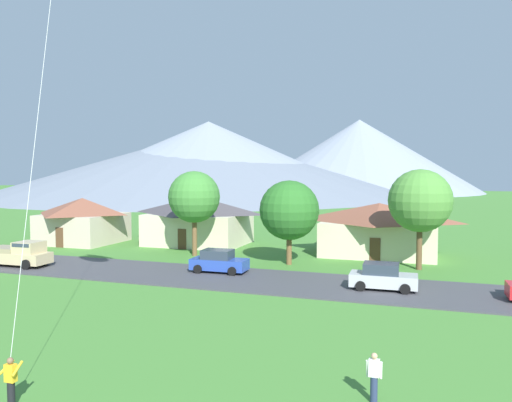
% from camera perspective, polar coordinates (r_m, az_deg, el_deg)
% --- Properties ---
extents(road_strip, '(160.00, 7.47, 0.08)m').
position_cam_1_polar(road_strip, '(34.66, 3.39, -9.23)').
color(road_strip, '#424247').
rests_on(road_strip, ground).
extents(mountain_central_ridge, '(102.90, 102.90, 22.65)m').
position_cam_1_polar(mountain_central_ridge, '(154.82, -5.40, 4.83)').
color(mountain_central_ridge, gray).
rests_on(mountain_central_ridge, ground).
extents(mountain_far_east_ridge, '(105.49, 105.49, 20.17)m').
position_cam_1_polar(mountain_far_east_ridge, '(204.38, -7.62, 4.14)').
color(mountain_far_east_ridge, '#8E939E').
rests_on(mountain_far_east_ridge, ground).
extents(mountain_east_ridge, '(84.64, 84.64, 25.94)m').
position_cam_1_polar(mountain_east_ridge, '(184.86, 11.65, 5.07)').
color(mountain_east_ridge, gray).
rests_on(mountain_east_ridge, ground).
extents(mountain_west_ridge, '(129.68, 129.68, 19.36)m').
position_cam_1_polar(mountain_west_ridge, '(157.05, -6.23, 4.21)').
color(mountain_west_ridge, slate).
rests_on(mountain_west_ridge, ground).
extents(house_leftmost, '(7.87, 7.76, 4.76)m').
position_cam_1_polar(house_leftmost, '(56.23, -19.13, -2.01)').
color(house_leftmost, beige).
rests_on(house_leftmost, ground).
extents(house_right_center, '(10.74, 7.66, 4.72)m').
position_cam_1_polar(house_right_center, '(46.82, 13.84, -3.01)').
color(house_right_center, beige).
rests_on(house_right_center, ground).
extents(house_rightmost, '(10.44, 7.97, 4.98)m').
position_cam_1_polar(house_rightmost, '(52.42, -6.58, -2.10)').
color(house_rightmost, beige).
rests_on(house_rightmost, ground).
extents(tree_near_left, '(4.86, 4.86, 6.88)m').
position_cam_1_polar(tree_near_left, '(40.67, 3.81, -1.07)').
color(tree_near_left, brown).
rests_on(tree_near_left, ground).
extents(tree_left_of_center, '(4.86, 4.86, 7.78)m').
position_cam_1_polar(tree_left_of_center, '(40.47, 18.18, 0.01)').
color(tree_left_of_center, brown).
rests_on(tree_left_of_center, ground).
extents(tree_center, '(4.65, 4.65, 7.63)m').
position_cam_1_polar(tree_center, '(45.17, -7.04, 0.43)').
color(tree_center, brown).
rests_on(tree_center, ground).
extents(parked_car_silver_west_end, '(4.25, 2.17, 1.68)m').
position_cam_1_polar(parked_car_silver_west_end, '(33.32, 14.24, -8.40)').
color(parked_car_silver_west_end, '#B7BCC1').
rests_on(parked_car_silver_west_end, road_strip).
extents(parked_car_blue_mid_west, '(4.25, 2.17, 1.68)m').
position_cam_1_polar(parked_car_blue_mid_west, '(37.77, -4.25, -6.89)').
color(parked_car_blue_mid_west, '#2847A8').
rests_on(parked_car_blue_mid_west, road_strip).
extents(pickup_truck_sand_west_side, '(5.25, 2.43, 1.99)m').
position_cam_1_polar(pickup_truck_sand_west_side, '(44.20, -25.33, -5.44)').
color(pickup_truck_sand_west_side, '#C6B284').
rests_on(pickup_truck_sand_west_side, road_strip).
extents(watcher_person, '(0.56, 0.24, 1.68)m').
position_cam_1_polar(watcher_person, '(17.92, 13.29, -18.88)').
color(watcher_person, navy).
rests_on(watcher_person, ground).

